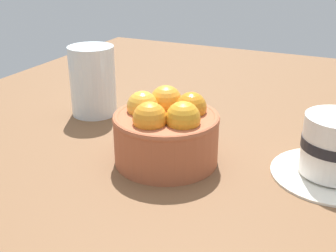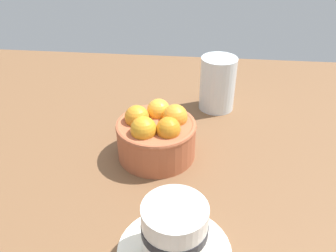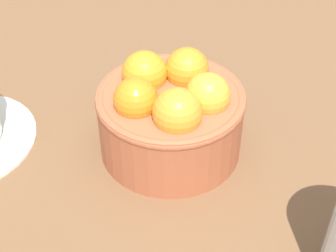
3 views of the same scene
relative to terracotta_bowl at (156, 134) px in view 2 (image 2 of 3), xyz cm
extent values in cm
cube|color=brown|center=(0.00, 0.00, -6.76)|extent=(136.62, 97.02, 4.64)
cylinder|color=#AD5938|center=(0.00, 0.00, -1.14)|extent=(13.74, 13.74, 6.60)
torus|color=#AD5938|center=(0.00, 0.00, 1.76)|extent=(13.94, 13.94, 1.00)
sphere|color=orange|center=(-2.40, 2.51, 2.82)|extent=(4.07, 4.07, 4.07)
sphere|color=orange|center=(-3.13, -1.50, 2.82)|extent=(4.41, 4.41, 4.41)
sphere|color=gold|center=(0.46, -3.44, 2.82)|extent=(4.15, 4.15, 4.15)
sphere|color=orange|center=(3.41, -0.62, 2.82)|extent=(4.25, 4.25, 4.25)
sphere|color=orange|center=(1.64, 3.06, 2.82)|extent=(4.34, 4.34, 4.34)
cylinder|color=white|center=(-5.07, 20.59, -4.14)|extent=(15.00, 15.00, 0.60)
cylinder|color=white|center=(-5.07, 20.59, -0.12)|extent=(8.23, 8.23, 7.44)
cylinder|color=black|center=(-5.07, 20.59, 0.12)|extent=(8.39, 8.39, 1.34)
cylinder|color=silver|center=(-10.80, -18.64, 1.36)|extent=(7.59, 7.59, 11.61)
camera|label=1|loc=(47.11, 22.19, 22.78)|focal=46.49mm
camera|label=2|loc=(-7.37, 50.05, 33.88)|focal=37.32mm
camera|label=3|loc=(-36.03, -10.40, 30.48)|focal=54.84mm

